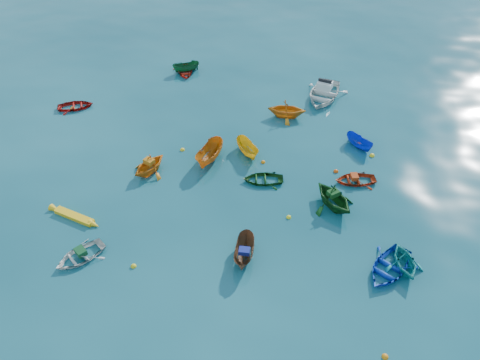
% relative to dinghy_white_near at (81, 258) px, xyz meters
% --- Properties ---
extents(ground, '(160.00, 160.00, 0.00)m').
position_rel_dinghy_white_near_xyz_m(ground, '(7.59, 2.95, 0.00)').
color(ground, '#0A3F4B').
rests_on(ground, ground).
extents(dinghy_white_near, '(3.35, 3.53, 0.60)m').
position_rel_dinghy_white_near_xyz_m(dinghy_white_near, '(0.00, 0.00, 0.00)').
color(dinghy_white_near, silver).
rests_on(dinghy_white_near, ground).
extents(sampan_brown_mid, '(1.23, 2.89, 1.10)m').
position_rel_dinghy_white_near_xyz_m(sampan_brown_mid, '(9.07, 1.86, 0.00)').
color(sampan_brown_mid, brown).
rests_on(sampan_brown_mid, ground).
extents(dinghy_blue_se, '(3.86, 4.25, 0.72)m').
position_rel_dinghy_white_near_xyz_m(dinghy_blue_se, '(16.99, 2.50, 0.00)').
color(dinghy_blue_se, '#0E3CBB').
rests_on(dinghy_blue_se, ground).
extents(dinghy_orange_w, '(3.26, 3.46, 1.44)m').
position_rel_dinghy_white_near_xyz_m(dinghy_orange_w, '(1.25, 8.06, 0.00)').
color(dinghy_orange_w, orange).
rests_on(dinghy_orange_w, ground).
extents(sampan_yellow_mid, '(2.45, 2.82, 1.06)m').
position_rel_dinghy_white_near_xyz_m(sampan_yellow_mid, '(7.46, 11.40, 0.00)').
color(sampan_yellow_mid, gold).
rests_on(sampan_yellow_mid, ground).
extents(dinghy_green_e, '(3.04, 2.43, 0.56)m').
position_rel_dinghy_white_near_xyz_m(dinghy_green_e, '(9.01, 8.62, 0.00)').
color(dinghy_green_e, '#0F4112').
rests_on(dinghy_green_e, ground).
extents(dinghy_cyan_se, '(2.81, 3.05, 1.33)m').
position_rel_dinghy_white_near_xyz_m(dinghy_cyan_se, '(17.80, 2.86, 0.00)').
color(dinghy_cyan_se, teal).
rests_on(dinghy_cyan_se, ground).
extents(dinghy_red_nw, '(3.42, 3.02, 0.59)m').
position_rel_dinghy_white_near_xyz_m(dinghy_red_nw, '(-7.59, 14.77, 0.00)').
color(dinghy_red_nw, '#A1120D').
rests_on(dinghy_red_nw, ground).
extents(sampan_orange_n, '(1.90, 3.54, 1.30)m').
position_rel_dinghy_white_near_xyz_m(sampan_orange_n, '(5.00, 10.10, 0.00)').
color(sampan_orange_n, '#CC6A13').
rests_on(sampan_orange_n, ground).
extents(dinghy_green_n, '(4.14, 4.19, 1.67)m').
position_rel_dinghy_white_near_xyz_m(dinghy_green_n, '(13.72, 7.09, 0.00)').
color(dinghy_green_n, '#104815').
rests_on(dinghy_green_n, ground).
extents(dinghy_red_ne, '(3.14, 2.59, 0.57)m').
position_rel_dinghy_white_near_xyz_m(dinghy_red_ne, '(15.10, 9.78, 0.00)').
color(dinghy_red_ne, '#B32E0E').
rests_on(dinghy_red_ne, ground).
extents(sampan_blue_far, '(2.38, 2.36, 0.94)m').
position_rel_dinghy_white_near_xyz_m(sampan_blue_far, '(15.32, 13.84, 0.00)').
color(sampan_blue_far, '#0F2DBF').
rests_on(sampan_blue_far, ground).
extents(dinghy_red_far, '(3.00, 3.44, 0.60)m').
position_rel_dinghy_white_near_xyz_m(dinghy_red_far, '(-0.49, 22.39, 0.00)').
color(dinghy_red_far, red).
rests_on(dinghy_red_far, ground).
extents(dinghy_orange_far, '(3.14, 2.75, 1.58)m').
position_rel_dinghy_white_near_xyz_m(dinghy_orange_far, '(9.59, 16.85, 0.00)').
color(dinghy_orange_far, orange).
rests_on(dinghy_orange_far, ground).
extents(sampan_green_far, '(2.67, 2.19, 0.99)m').
position_rel_dinghy_white_near_xyz_m(sampan_green_far, '(-0.44, 22.70, 0.00)').
color(sampan_green_far, '#12512A').
rests_on(sampan_green_far, ground).
extents(kayak_yellow, '(3.50, 1.38, 0.34)m').
position_rel_dinghy_white_near_xyz_m(kayak_yellow, '(-1.80, 2.88, 0.00)').
color(kayak_yellow, yellow).
rests_on(kayak_yellow, ground).
extents(motorboat_white, '(4.54, 5.59, 1.62)m').
position_rel_dinghy_white_near_xyz_m(motorboat_white, '(12.31, 20.44, 0.00)').
color(motorboat_white, white).
rests_on(motorboat_white, ground).
extents(tarp_green_a, '(0.84, 0.80, 0.32)m').
position_rel_dinghy_white_near_xyz_m(tarp_green_a, '(0.06, 0.08, 0.46)').
color(tarp_green_a, '#134C25').
rests_on(tarp_green_a, dinghy_white_near).
extents(tarp_blue_a, '(0.63, 0.49, 0.29)m').
position_rel_dinghy_white_near_xyz_m(tarp_blue_a, '(9.08, 1.71, 0.70)').
color(tarp_blue_a, navy).
rests_on(tarp_blue_a, sampan_brown_mid).
extents(tarp_orange_a, '(0.83, 0.74, 0.33)m').
position_rel_dinghy_white_near_xyz_m(tarp_orange_a, '(1.27, 8.11, 0.88)').
color(tarp_orange_a, orange).
rests_on(tarp_orange_a, dinghy_orange_w).
extents(tarp_green_b, '(0.86, 0.84, 0.33)m').
position_rel_dinghy_white_near_xyz_m(tarp_green_b, '(13.66, 7.16, 1.00)').
color(tarp_green_b, '#104315').
rests_on(tarp_green_b, dinghy_green_n).
extents(tarp_orange_b, '(0.60, 0.71, 0.30)m').
position_rel_dinghy_white_near_xyz_m(tarp_orange_b, '(15.01, 9.75, 0.43)').
color(tarp_orange_b, '#B73B12').
rests_on(tarp_orange_b, dinghy_red_ne).
extents(buoy_ye_a, '(0.32, 0.32, 0.32)m').
position_rel_dinghy_white_near_xyz_m(buoy_ye_a, '(3.16, -0.00, 0.00)').
color(buoy_ye_a, yellow).
rests_on(buoy_ye_a, ground).
extents(buoy_or_b, '(0.33, 0.33, 0.33)m').
position_rel_dinghy_white_near_xyz_m(buoy_or_b, '(16.64, -2.77, 0.00)').
color(buoy_or_b, orange).
rests_on(buoy_or_b, ground).
extents(buoy_ye_b, '(0.37, 0.37, 0.37)m').
position_rel_dinghy_white_near_xyz_m(buoy_ye_b, '(-7.81, 14.62, 0.00)').
color(buoy_ye_b, yellow).
rests_on(buoy_ye_b, ground).
extents(buoy_or_c, '(0.32, 0.32, 0.32)m').
position_rel_dinghy_white_near_xyz_m(buoy_or_c, '(8.72, 10.62, 0.00)').
color(buoy_or_c, orange).
rests_on(buoy_or_c, ground).
extents(buoy_ye_c, '(0.31, 0.31, 0.31)m').
position_rel_dinghy_white_near_xyz_m(buoy_ye_c, '(11.15, 5.50, 0.00)').
color(buoy_ye_c, yellow).
rests_on(buoy_ye_c, ground).
extents(buoy_or_d, '(0.35, 0.35, 0.35)m').
position_rel_dinghy_white_near_xyz_m(buoy_or_d, '(13.81, 10.58, 0.00)').
color(buoy_or_d, '#DF4B0C').
rests_on(buoy_or_d, ground).
extents(buoy_ye_d, '(0.34, 0.34, 0.34)m').
position_rel_dinghy_white_near_xyz_m(buoy_ye_d, '(2.71, 10.90, 0.00)').
color(buoy_ye_d, yellow).
rests_on(buoy_ye_d, ground).
extents(buoy_or_e, '(0.39, 0.39, 0.39)m').
position_rel_dinghy_white_near_xyz_m(buoy_or_e, '(15.34, 14.12, 0.00)').
color(buoy_or_e, '#FC5E0D').
rests_on(buoy_or_e, ground).
extents(buoy_ye_e, '(0.37, 0.37, 0.37)m').
position_rel_dinghy_white_near_xyz_m(buoy_ye_e, '(16.28, 12.91, 0.00)').
color(buoy_ye_e, yellow).
rests_on(buoy_ye_e, ground).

